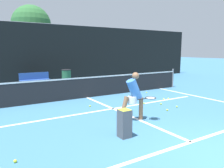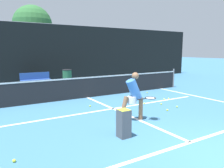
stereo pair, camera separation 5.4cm
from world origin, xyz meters
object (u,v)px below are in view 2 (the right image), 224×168
at_px(player_practicing, 134,95).
at_px(parked_car, 78,69).
at_px(courtside_bench, 36,79).
at_px(ball_hopper, 124,123).
at_px(trash_bin, 67,78).

bearing_deg(player_practicing, parked_car, 80.47).
bearing_deg(courtside_bench, player_practicing, -82.22).
distance_m(player_practicing, ball_hopper, 1.42).
xyz_separation_m(ball_hopper, parked_car, (4.08, 12.79, 0.19)).
bearing_deg(player_practicing, courtside_bench, 104.03).
bearing_deg(trash_bin, parked_car, 60.10).
xyz_separation_m(player_practicing, parked_car, (3.09, 11.86, -0.25)).
height_order(player_practicing, trash_bin, player_practicing).
xyz_separation_m(courtside_bench, trash_bin, (1.80, -0.31, 0.02)).
distance_m(player_practicing, trash_bin, 7.51).
bearing_deg(parked_car, courtside_bench, -136.68).
xyz_separation_m(player_practicing, trash_bin, (0.57, 7.48, -0.32)).
height_order(player_practicing, courtside_bench, player_practicing).
distance_m(ball_hopper, parked_car, 13.43).
distance_m(ball_hopper, courtside_bench, 8.72).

